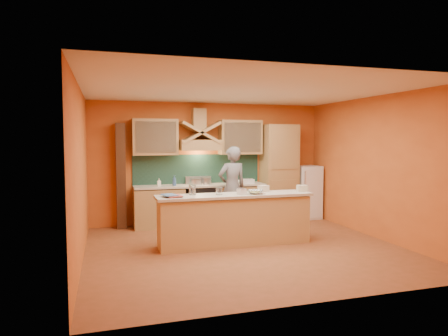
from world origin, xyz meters
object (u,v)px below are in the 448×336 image
object	(u,v)px
stove	(201,205)
fridge	(307,192)
person	(232,187)
kitchen_scale	(242,192)
mixing_bowl	(255,192)

from	to	relation	value
stove	fridge	bearing A→B (deg)	0.00
stove	person	size ratio (longest dim) A/B	0.50
kitchen_scale	mixing_bowl	distance (m)	0.28
stove	mixing_bowl	bearing A→B (deg)	-74.27
person	mixing_bowl	world-z (taller)	person
person	fridge	bearing A→B (deg)	-174.43
stove	fridge	world-z (taller)	fridge
fridge	person	xyz separation A→B (m)	(-2.12, -0.54, 0.25)
person	mixing_bowl	bearing A→B (deg)	80.32
kitchen_scale	mixing_bowl	size ratio (longest dim) A/B	0.44
fridge	kitchen_scale	distance (m)	3.17
stove	mixing_bowl	distance (m)	2.15
person	kitchen_scale	distance (m)	1.51
mixing_bowl	person	bearing A→B (deg)	89.20
stove	person	world-z (taller)	person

